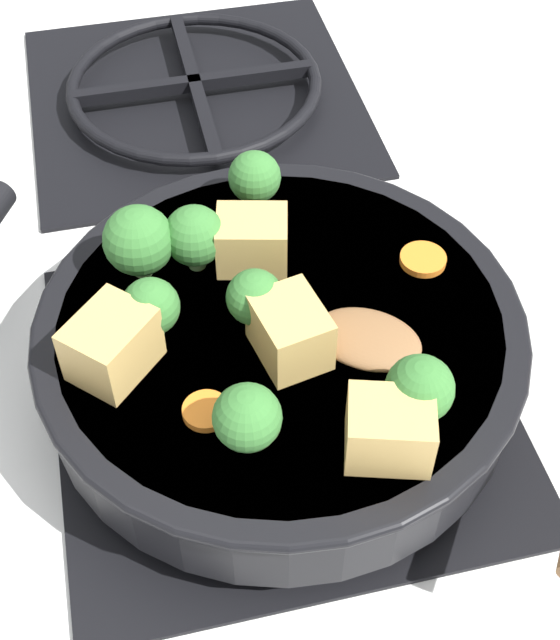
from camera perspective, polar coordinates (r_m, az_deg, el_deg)
name	(u,v)px	position (r m, az deg, el deg)	size (l,w,h in m)	color
ground_plane	(280,395)	(0.63, 0.00, -4.81)	(2.40, 2.40, 0.00)	silver
front_burner_grate	(280,385)	(0.62, 0.00, -4.15)	(0.31, 0.31, 0.03)	black
rear_burner_grate	(195,90)	(0.88, -5.46, 14.41)	(0.31, 0.31, 0.03)	black
skillet_pan	(277,343)	(0.58, -0.21, -1.48)	(0.42, 0.35, 0.05)	black
wooden_spoon	(494,377)	(0.54, 13.55, -3.54)	(0.23, 0.22, 0.02)	brown
tofu_cube_center_large	(390,430)	(0.50, 7.03, -7.01)	(0.05, 0.04, 0.04)	tan
tofu_cube_near_handle	(287,332)	(0.53, 0.45, -0.76)	(0.05, 0.04, 0.04)	tan
tofu_cube_east_chunk	(252,240)	(0.59, -1.80, 5.11)	(0.05, 0.04, 0.04)	tan
tofu_cube_west_chunk	(112,345)	(0.54, -10.73, -1.57)	(0.05, 0.04, 0.04)	tan
broccoli_floret_near_spoon	(195,236)	(0.58, -5.49, 5.36)	(0.04, 0.04, 0.05)	#709956
broccoli_floret_center_top	(420,389)	(0.51, 8.93, -4.41)	(0.04, 0.04, 0.05)	#709956
broccoli_floret_east_rim	(253,293)	(0.55, -1.72, 1.73)	(0.04, 0.04, 0.04)	#709956
broccoli_floret_west_rim	(151,307)	(0.55, -8.27, 0.81)	(0.04, 0.04, 0.04)	#709956
broccoli_floret_north_edge	(139,241)	(0.58, -9.04, 5.03)	(0.05, 0.05, 0.05)	#709956
broccoli_floret_south_cluster	(255,178)	(0.63, -1.63, 9.10)	(0.04, 0.04, 0.04)	#709956
broccoli_floret_mid_floret	(247,418)	(0.49, -2.11, -6.29)	(0.04, 0.04, 0.05)	#709956
carrot_slice_orange_thin	(206,411)	(0.52, -4.76, -5.82)	(0.03, 0.03, 0.01)	orange
carrot_slice_near_center	(423,259)	(0.61, 9.14, 3.86)	(0.03, 0.03, 0.01)	orange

